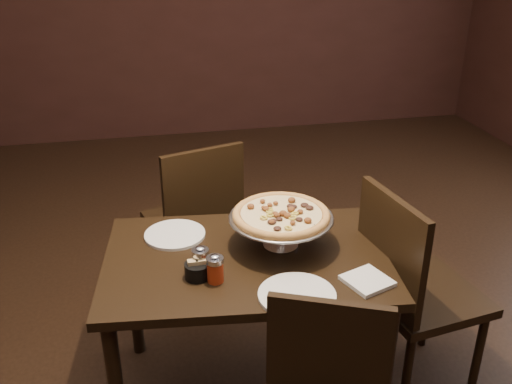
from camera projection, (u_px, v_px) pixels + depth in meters
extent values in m
cube|color=black|center=(246.00, 260.00, 2.23)|extent=(1.18, 0.85, 0.04)
cylinder|color=black|center=(385.00, 375.00, 2.14)|extent=(0.06, 0.06, 0.65)
cylinder|color=black|center=(134.00, 294.00, 2.61)|extent=(0.06, 0.06, 0.65)
cylinder|color=black|center=(345.00, 282.00, 2.70)|extent=(0.06, 0.06, 0.65)
cylinder|color=silver|center=(281.00, 245.00, 2.29)|extent=(0.14, 0.14, 0.01)
cylinder|color=silver|center=(281.00, 232.00, 2.27)|extent=(0.03, 0.03, 0.11)
cylinder|color=silver|center=(281.00, 219.00, 2.24)|extent=(0.10, 0.10, 0.01)
cylinder|color=#9A9A9F|center=(281.00, 218.00, 2.24)|extent=(0.40, 0.40, 0.01)
torus|color=#9A9A9F|center=(281.00, 217.00, 2.24)|extent=(0.41, 0.41, 0.01)
cylinder|color=#A76A32|center=(281.00, 215.00, 2.23)|extent=(0.37, 0.37, 0.01)
torus|color=#A76A32|center=(281.00, 215.00, 2.23)|extent=(0.39, 0.39, 0.03)
cylinder|color=tan|center=(281.00, 213.00, 2.23)|extent=(0.32, 0.32, 0.01)
cylinder|color=beige|center=(201.00, 264.00, 2.10)|extent=(0.06, 0.06, 0.08)
cylinder|color=silver|center=(200.00, 252.00, 2.08)|extent=(0.06, 0.06, 0.02)
ellipsoid|color=silver|center=(200.00, 248.00, 2.07)|extent=(0.03, 0.03, 0.01)
cylinder|color=#9B2B0E|center=(215.00, 272.00, 2.05)|extent=(0.06, 0.06, 0.08)
cylinder|color=silver|center=(215.00, 260.00, 2.03)|extent=(0.06, 0.06, 0.02)
ellipsoid|color=silver|center=(215.00, 256.00, 2.02)|extent=(0.03, 0.03, 0.01)
cylinder|color=black|center=(197.00, 270.00, 2.08)|extent=(0.09, 0.09, 0.06)
cube|color=tan|center=(193.00, 268.00, 2.07)|extent=(0.04, 0.03, 0.06)
cube|color=tan|center=(201.00, 267.00, 2.07)|extent=(0.04, 0.03, 0.06)
cube|color=silver|center=(367.00, 281.00, 2.05)|extent=(0.19, 0.19, 0.02)
cylinder|color=white|center=(175.00, 235.00, 2.36)|extent=(0.25, 0.25, 0.01)
cylinder|color=white|center=(297.00, 295.00, 1.97)|extent=(0.27, 0.27, 0.01)
cone|color=silver|center=(315.00, 221.00, 2.20)|extent=(0.15, 0.15, 0.00)
cylinder|color=black|center=(315.00, 220.00, 2.20)|extent=(0.06, 0.13, 0.02)
cube|color=black|center=(191.00, 221.00, 3.03)|extent=(0.53, 0.53, 0.04)
cube|color=black|center=(204.00, 192.00, 2.77)|extent=(0.41, 0.15, 0.44)
cylinder|color=black|center=(208.00, 237.00, 3.33)|extent=(0.04, 0.04, 0.41)
cylinder|color=black|center=(153.00, 252.00, 3.18)|extent=(0.04, 0.04, 0.41)
cylinder|color=black|center=(235.00, 264.00, 3.06)|extent=(0.04, 0.04, 0.41)
cylinder|color=black|center=(176.00, 282.00, 2.91)|extent=(0.04, 0.04, 0.41)
cube|color=black|center=(328.00, 355.00, 1.79)|extent=(0.37, 0.18, 0.41)
cube|color=black|center=(424.00, 295.00, 2.40)|extent=(0.50, 0.50, 0.04)
cube|color=black|center=(390.00, 251.00, 2.22)|extent=(0.10, 0.44, 0.46)
cylinder|color=black|center=(478.00, 356.00, 2.40)|extent=(0.04, 0.04, 0.43)
cylinder|color=black|center=(427.00, 308.00, 2.70)|extent=(0.04, 0.04, 0.43)
cylinder|color=black|center=(407.00, 377.00, 2.29)|extent=(0.04, 0.04, 0.43)
cylinder|color=black|center=(362.00, 325.00, 2.59)|extent=(0.04, 0.04, 0.43)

